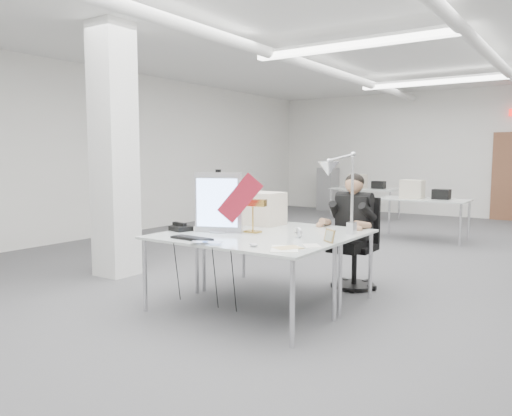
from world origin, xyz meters
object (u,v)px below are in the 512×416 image
at_px(bankers_lamp, 253,216).
at_px(architect_lamp, 342,194).
at_px(desk_main, 237,240).
at_px(monitor, 218,203).
at_px(seated_person, 354,212).
at_px(desk_phone, 181,228).
at_px(office_chair, 355,243).
at_px(beige_monitor, 264,209).
at_px(laptop, 205,244).

relative_size(bankers_lamp, architect_lamp, 0.40).
distance_m(desk_main, monitor, 0.56).
distance_m(desk_main, seated_person, 1.65).
bearing_deg(seated_person, bankers_lamp, -118.03).
distance_m(monitor, bankers_lamp, 0.38).
relative_size(desk_main, bankers_lamp, 5.29).
bearing_deg(desk_phone, monitor, 34.36).
bearing_deg(monitor, seated_person, 34.18).
height_order(desk_main, office_chair, office_chair).
xyz_separation_m(desk_phone, beige_monitor, (0.47, 0.88, 0.16)).
bearing_deg(desk_phone, office_chair, 64.01).
height_order(bankers_lamp, architect_lamp, architect_lamp).
distance_m(office_chair, architect_lamp, 1.18).
height_order(desk_phone, beige_monitor, beige_monitor).
xyz_separation_m(laptop, beige_monitor, (-0.29, 1.39, 0.17)).
relative_size(seated_person, bankers_lamp, 2.76).
height_order(desk_main, monitor, monitor).
bearing_deg(office_chair, seated_person, -89.44).
relative_size(monitor, desk_phone, 3.04).
xyz_separation_m(beige_monitor, architect_lamp, (1.10, -0.32, 0.24)).
relative_size(office_chair, monitor, 1.74).
xyz_separation_m(office_chair, desk_phone, (-1.31, -1.52, 0.24)).
bearing_deg(architect_lamp, desk_main, -137.12).
bearing_deg(laptop, architect_lamp, 28.76).
bearing_deg(desk_main, beige_monitor, 108.29).
bearing_deg(laptop, bankers_lamp, 70.46).
height_order(desk_phone, architect_lamp, architect_lamp).
bearing_deg(bankers_lamp, monitor, -160.81).
relative_size(bankers_lamp, desk_phone, 1.67).
bearing_deg(desk_main, architect_lamp, 39.91).
bearing_deg(seated_person, architect_lamp, -73.46).
distance_m(office_chair, laptop, 2.12).
bearing_deg(bankers_lamp, desk_phone, -167.88).
height_order(desk_main, bankers_lamp, bankers_lamp).
bearing_deg(architect_lamp, laptop, -124.26).
xyz_separation_m(seated_person, monitor, (-0.92, -1.33, 0.16)).
xyz_separation_m(office_chair, monitor, (-0.92, -1.38, 0.53)).
bearing_deg(architect_lamp, beige_monitor, 166.71).
relative_size(monitor, architect_lamp, 0.73).
height_order(bankers_lamp, desk_phone, bankers_lamp).
relative_size(laptop, bankers_lamp, 0.84).
bearing_deg(laptop, beige_monitor, 77.63).
bearing_deg(office_chair, beige_monitor, -142.40).
bearing_deg(bankers_lamp, office_chair, 49.17).
bearing_deg(desk_main, laptop, -94.73).
relative_size(monitor, laptop, 2.16).
relative_size(seated_person, monitor, 1.52).
bearing_deg(monitor, desk_phone, 178.29).
bearing_deg(office_chair, bankers_lamp, -117.00).
bearing_deg(laptop, office_chair, 50.69).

